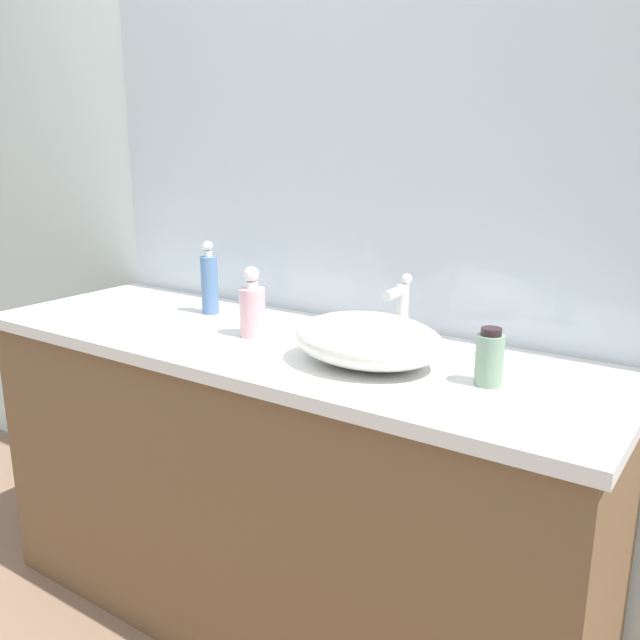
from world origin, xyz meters
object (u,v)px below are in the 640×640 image
object	(u,v)px
soap_dispenser	(252,308)
lotion_bottle	(489,358)
perfume_bottle	(209,282)
sink_basin	(368,340)

from	to	relation	value
soap_dispenser	lotion_bottle	world-z (taller)	soap_dispenser
soap_dispenser	perfume_bottle	size ratio (longest dim) A/B	0.86
soap_dispenser	perfume_bottle	world-z (taller)	perfume_bottle
soap_dispenser	perfume_bottle	distance (m)	0.29
lotion_bottle	sink_basin	bearing A→B (deg)	-174.96
sink_basin	soap_dispenser	world-z (taller)	soap_dispenser
sink_basin	soap_dispenser	distance (m)	0.37
perfume_bottle	soap_dispenser	bearing A→B (deg)	-24.37
sink_basin	lotion_bottle	size ratio (longest dim) A/B	2.92
lotion_bottle	perfume_bottle	size ratio (longest dim) A/B	0.57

